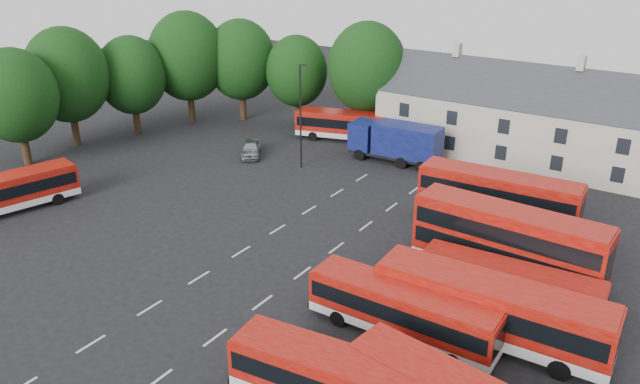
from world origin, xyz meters
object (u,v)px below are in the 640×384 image
(lamppost, at_px, (301,114))
(box_truck, at_px, (396,141))
(silver_car, at_px, (251,148))
(bus_dd_south, at_px, (508,241))
(bus_west, at_px, (6,191))
(bus_row_a, at_px, (344,381))

(lamppost, bearing_deg, box_truck, 42.25)
(box_truck, xyz_separation_m, silver_car, (-12.17, -5.99, -1.34))
(box_truck, height_order, lamppost, lamppost)
(box_truck, bearing_deg, silver_car, -156.56)
(bus_dd_south, distance_m, bus_west, 36.21)
(bus_row_a, bearing_deg, bus_dd_south, 75.46)
(bus_row_a, distance_m, bus_dd_south, 15.40)
(lamppost, bearing_deg, silver_car, -178.59)
(bus_dd_south, distance_m, box_truck, 21.17)
(box_truck, relative_size, silver_car, 2.00)
(box_truck, distance_m, lamppost, 9.18)
(bus_dd_south, relative_size, lamppost, 1.23)
(bus_west, bearing_deg, lamppost, -18.39)
(bus_west, distance_m, box_truck, 32.39)
(bus_row_a, height_order, lamppost, lamppost)
(box_truck, xyz_separation_m, lamppost, (-6.44, -5.85, 2.92))
(bus_row_a, distance_m, silver_car, 34.80)
(bus_dd_south, relative_size, silver_car, 2.71)
(bus_row_a, bearing_deg, box_truck, 106.81)
(bus_dd_south, xyz_separation_m, silver_car, (-27.28, 8.82, -1.94))
(bus_row_a, distance_m, lamppost, 31.18)
(bus_dd_south, bearing_deg, lamppost, 159.69)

